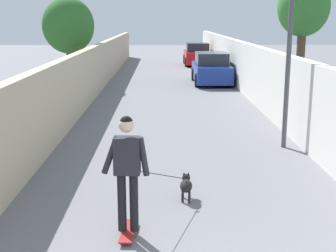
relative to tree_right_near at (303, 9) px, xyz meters
The scene contains 11 objects.
ground_plane 5.84m from the tree_right_near, 77.62° to the left, with size 80.00×80.00×0.00m, color slate.
wall_left 8.25m from the tree_right_near, 97.31° to the left, with size 48.00×0.30×2.06m, color tan.
fence_right 2.93m from the tree_right_near, 127.39° to the left, with size 48.00×0.30×2.17m, color silver.
tree_right_near is the anchor object (origin of this frame).
tree_left_mid 11.15m from the tree_right_near, 57.37° to the left, with size 2.45×2.45×4.18m.
lamp_post 5.60m from the tree_right_near, 160.54° to the left, with size 0.36×0.36×4.43m.
skateboard 12.04m from the tree_right_near, 151.69° to the left, with size 0.81×0.24×0.08m.
person_skateboarder 11.78m from the tree_right_near, 151.69° to the left, with size 0.24×0.71×1.76m.
dog 10.36m from the tree_right_near, 152.59° to the left, with size 1.71×1.07×1.06m.
car_near 7.58m from the tree_right_near, 20.42° to the left, with size 3.92×1.80×1.54m.
car_far 16.43m from the tree_right_near, ahead, with size 3.82×1.80×1.54m.
Camera 1 is at (-3.65, 0.41, 3.20)m, focal length 49.80 mm.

